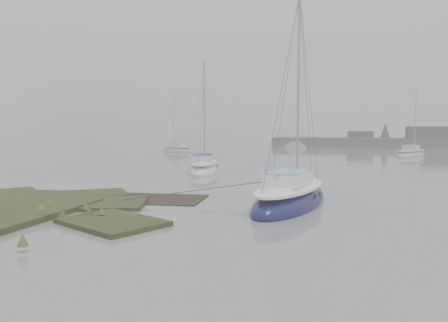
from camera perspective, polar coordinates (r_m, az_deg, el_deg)
ground at (r=44.65m, az=5.24°, el=0.24°), size 160.00×160.00×0.00m
sailboat_main at (r=18.77m, az=8.67°, el=-4.98°), size 3.53×7.24×9.79m
sailboat_white at (r=31.92m, az=-2.73°, el=-1.02°), size 3.46×6.56×8.83m
sailboat_far_a at (r=56.98m, az=-6.14°, el=1.45°), size 5.99×4.78×8.29m
sailboat_far_b at (r=52.39m, az=23.27°, el=0.81°), size 4.45×6.01×8.19m
sailboat_far_c at (r=67.54m, az=9.20°, el=1.86°), size 4.43×3.81×6.26m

